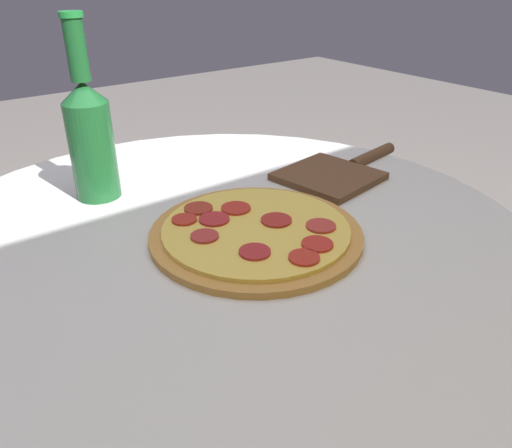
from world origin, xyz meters
TOP-DOWN VIEW (x-y plane):
  - table at (0.00, 0.00)m, footprint 0.90×0.90m
  - pizza at (-0.04, 0.04)m, footprint 0.29×0.29m
  - beer_bottle at (0.09, -0.22)m, footprint 0.07×0.07m
  - pizza_paddle at (-0.29, -0.05)m, footprint 0.29×0.17m

SIDE VIEW (x-z plane):
  - table at x=0.00m, z-range 0.17..0.85m
  - pizza_paddle at x=-0.29m, z-range 0.68..0.70m
  - pizza at x=-0.04m, z-range 0.68..0.70m
  - beer_bottle at x=0.09m, z-range 0.65..0.93m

